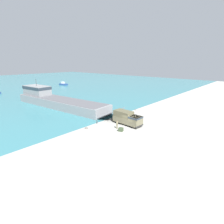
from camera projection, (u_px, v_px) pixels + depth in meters
ground_plane at (127, 127)px, 39.45m from camera, size 240.00×240.00×0.00m
landing_craft at (54, 99)px, 57.86m from camera, size 10.75×41.52×8.19m
military_truck at (127, 118)px, 40.43m from camera, size 2.86×7.20×3.08m
soldier_on_ramp at (117, 124)px, 37.95m from camera, size 0.48×0.48×1.77m
moored_boat_a at (63, 84)px, 107.89m from camera, size 3.22×5.83×2.07m
mooring_bollard at (97, 122)px, 41.28m from camera, size 0.24×0.24×0.81m
cargo_crate at (121, 129)px, 36.76m from camera, size 1.04×1.14×0.79m
shoreline_rock_a at (127, 113)px, 49.59m from camera, size 0.85×0.85×0.85m
shoreline_rock_b at (135, 110)px, 52.76m from camera, size 0.62×0.62×0.62m
shoreline_rock_c at (86, 129)px, 38.24m from camera, size 0.80×0.80×0.80m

